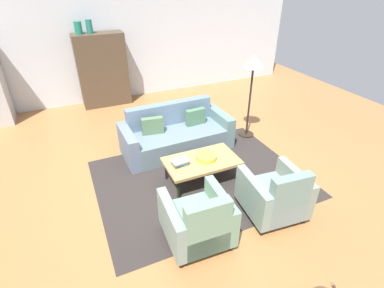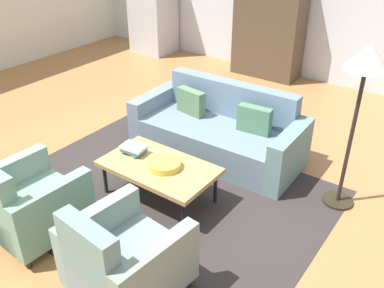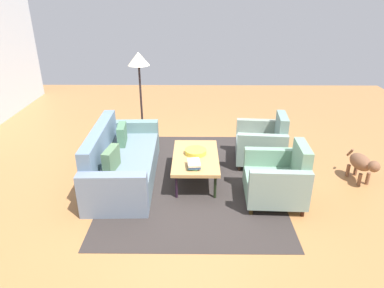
% 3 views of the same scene
% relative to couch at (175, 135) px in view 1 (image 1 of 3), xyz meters
% --- Properties ---
extents(ground_plane, '(11.87, 11.87, 0.00)m').
position_rel_couch_xyz_m(ground_plane, '(-0.13, -0.91, -0.29)').
color(ground_plane, '#A46E3E').
extents(wall_back, '(9.89, 0.12, 2.80)m').
position_rel_couch_xyz_m(wall_back, '(-0.13, 3.22, 1.11)').
color(wall_back, silver).
rests_on(wall_back, ground).
extents(area_rug, '(3.40, 2.60, 0.01)m').
position_rel_couch_xyz_m(area_rug, '(0.00, -1.14, -0.28)').
color(area_rug, '#302A28').
rests_on(area_rug, ground).
extents(couch, '(2.12, 0.95, 0.86)m').
position_rel_couch_xyz_m(couch, '(0.00, 0.00, 0.00)').
color(couch, slate).
rests_on(couch, ground).
extents(coffee_table, '(1.20, 0.70, 0.41)m').
position_rel_couch_xyz_m(coffee_table, '(0.00, -1.19, 0.09)').
color(coffee_table, black).
rests_on(coffee_table, ground).
extents(armchair_left, '(0.83, 0.83, 0.88)m').
position_rel_couch_xyz_m(armchair_left, '(-0.60, -2.35, 0.06)').
color(armchair_left, '#362B12').
rests_on(armchair_left, ground).
extents(armchair_right, '(0.87, 0.87, 0.88)m').
position_rel_couch_xyz_m(armchair_right, '(0.60, -2.35, 0.06)').
color(armchair_right, '#362318').
rests_on(armchair_right, ground).
extents(fruit_bowl, '(0.34, 0.34, 0.07)m').
position_rel_couch_xyz_m(fruit_bowl, '(0.08, -1.19, 0.16)').
color(fruit_bowl, gold).
rests_on(fruit_bowl, coffee_table).
extents(book_stack, '(0.28, 0.21, 0.09)m').
position_rel_couch_xyz_m(book_stack, '(-0.37, -1.16, 0.17)').
color(book_stack, '#497649').
rests_on(book_stack, coffee_table).
extents(cabinet, '(1.20, 0.51, 1.80)m').
position_rel_couch_xyz_m(cabinet, '(-0.84, 2.87, 0.61)').
color(cabinet, '#4D3D2D').
rests_on(cabinet, ground).
extents(vase_tall, '(0.17, 0.17, 0.28)m').
position_rel_couch_xyz_m(vase_tall, '(-1.24, 2.87, 1.65)').
color(vase_tall, '#1C795F').
rests_on(vase_tall, cabinet).
extents(vase_round, '(0.15, 0.15, 0.31)m').
position_rel_couch_xyz_m(vase_round, '(-0.99, 2.87, 1.67)').
color(vase_round, '#227367').
rests_on(vase_round, cabinet).
extents(floor_lamp, '(0.40, 0.40, 1.72)m').
position_rel_couch_xyz_m(floor_lamp, '(1.59, -0.14, 1.16)').
color(floor_lamp, black).
rests_on(floor_lamp, ground).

